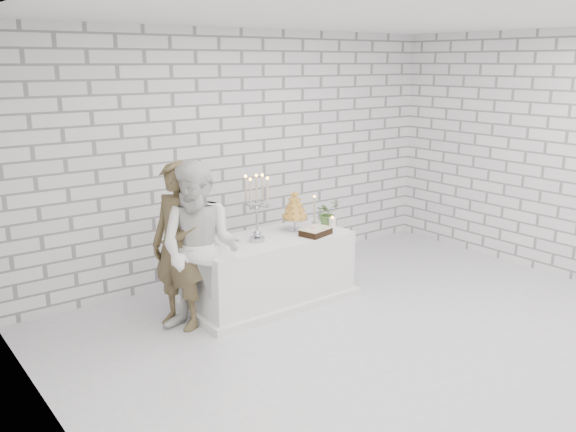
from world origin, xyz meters
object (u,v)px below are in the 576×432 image
Objects in this scene: groom at (178,246)px; croquembouche at (295,211)px; cake_table at (271,270)px; bride at (201,249)px; candelabra at (257,208)px.

groom is 1.47m from croquembouche.
cake_table is 1.19m from groom.
bride is (-0.99, -0.23, 0.48)m from cake_table.
bride is 3.66× the size of croquembouche.
groom is 3.60× the size of croquembouche.
croquembouche is (0.38, 0.05, 0.61)m from cake_table.
groom is 0.94m from candelabra.
croquembouche is (0.57, 0.09, -0.13)m from candelabra.
groom reaches higher than candelabra.
candelabra reaches higher than cake_table.
candelabra is at bearing -169.57° from cake_table.
groom is 2.31× the size of candelabra.
bride is 2.35× the size of candelabra.
croquembouche is at bearing 7.77° from cake_table.
cake_table is at bearing 66.36° from groom.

